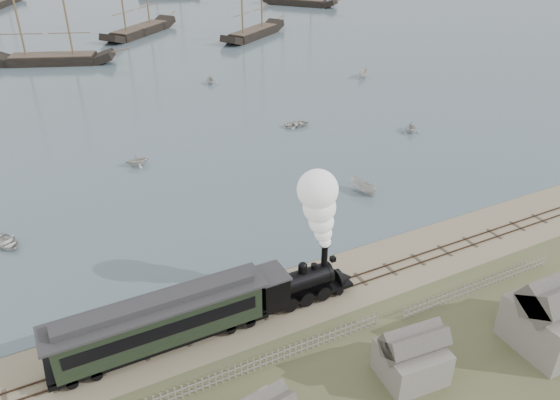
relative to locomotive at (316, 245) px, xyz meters
name	(u,v)px	position (x,y,z in m)	size (l,w,h in m)	color
ground	(296,283)	(-0.50, 2.00, -4.79)	(600.00, 600.00, 0.00)	gray
rail_track	(308,297)	(-0.50, 0.00, -4.75)	(120.00, 1.80, 0.16)	#3D2C21
picket_fence_west	(261,369)	(-7.00, -5.00, -4.79)	(19.00, 0.10, 1.20)	gray
picket_fence_east	(478,291)	(12.00, -5.50, -4.79)	(15.00, 0.10, 1.20)	gray
shed_mid	(409,376)	(1.50, -10.00, -4.79)	(4.00, 3.50, 3.60)	gray
shed_right	(550,341)	(12.50, -12.00, -4.79)	(6.00, 5.00, 5.10)	gray
locomotive	(316,245)	(0.00, 0.00, 0.00)	(8.36, 3.12, 10.42)	black
passenger_coach	(160,321)	(-12.25, 0.00, -2.46)	(15.31, 2.95, 3.72)	black
beached_dinghy	(151,317)	(-12.30, 2.88, -4.40)	(3.79, 2.71, 0.78)	beige
rowboat_0	(7,243)	(-21.19, 18.46, -4.38)	(3.40, 2.43, 0.70)	beige
rowboat_1	(137,160)	(-6.54, 29.52, -4.02)	(2.71, 2.34, 1.43)	beige
rowboat_2	(363,187)	(13.08, 12.27, -4.08)	(3.36, 1.26, 1.30)	beige
rowboat_3	(297,124)	(15.79, 31.73, -4.38)	(3.42, 2.44, 0.71)	beige
rowboat_4	(411,127)	(28.20, 23.19, -4.04)	(2.63, 2.27, 1.38)	beige
rowboat_5	(363,74)	(36.39, 46.16, -4.12)	(3.15, 1.18, 1.22)	beige
rowboat_7	(210,79)	(11.94, 54.79, -4.03)	(2.67, 2.31, 1.41)	beige
schooner_2	(42,7)	(-9.61, 79.14, 5.27)	(21.87, 5.05, 20.00)	black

